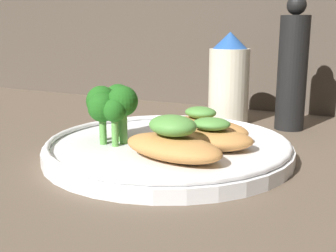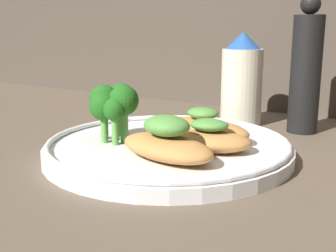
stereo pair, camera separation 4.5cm
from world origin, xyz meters
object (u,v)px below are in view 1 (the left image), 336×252
object	(u,v)px
sauce_bottle	(232,80)
pepper_grinder	(292,69)
broccoli_bunch	(113,104)
plate	(168,147)

from	to	relation	value
sauce_bottle	pepper_grinder	world-z (taller)	pepper_grinder
broccoli_bunch	sauce_bottle	size ratio (longest dim) A/B	0.48
sauce_bottle	pepper_grinder	size ratio (longest dim) A/B	0.74
plate	broccoli_bunch	distance (cm)	7.67
sauce_bottle	pepper_grinder	bearing A→B (deg)	0.00
broccoli_bunch	pepper_grinder	distance (cm)	26.09
pepper_grinder	broccoli_bunch	bearing A→B (deg)	-124.80
pepper_grinder	plate	bearing A→B (deg)	-114.93
plate	broccoli_bunch	size ratio (longest dim) A/B	4.21
plate	pepper_grinder	bearing A→B (deg)	65.07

